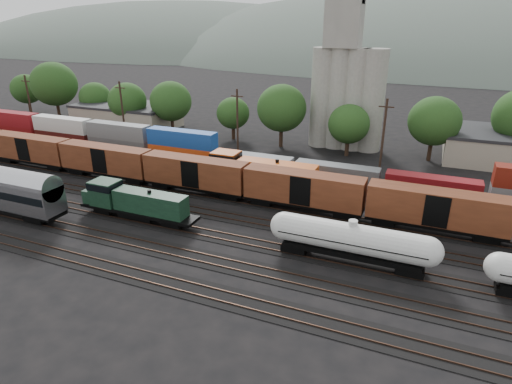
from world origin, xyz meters
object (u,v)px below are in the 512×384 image
at_px(green_locomotive, 132,201).
at_px(orange_locomotive, 256,171).
at_px(tank_car_a, 352,240).
at_px(grain_silo, 347,87).

height_order(green_locomotive, orange_locomotive, orange_locomotive).
bearing_deg(tank_car_a, green_locomotive, 180.00).
xyz_separation_m(green_locomotive, orange_locomotive, (9.91, 15.00, 0.30)).
relative_size(orange_locomotive, grain_silo, 0.65).
relative_size(tank_car_a, orange_locomotive, 0.90).
height_order(tank_car_a, grain_silo, grain_silo).
height_order(green_locomotive, tank_car_a, tank_car_a).
relative_size(green_locomotive, tank_car_a, 0.92).
relative_size(green_locomotive, orange_locomotive, 0.83).
distance_m(green_locomotive, tank_car_a, 26.35).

